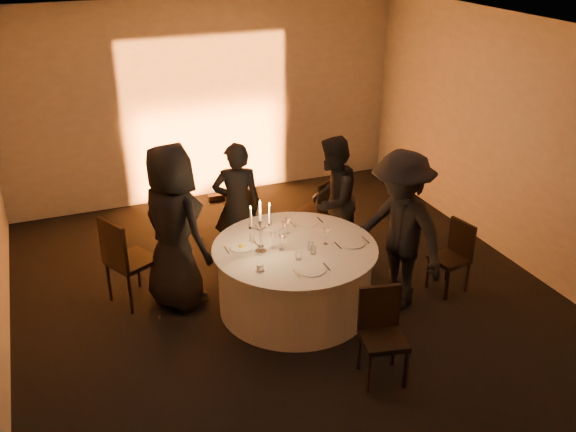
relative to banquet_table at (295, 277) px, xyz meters
name	(u,v)px	position (x,y,z in m)	size (l,w,h in m)	color
floor	(295,307)	(0.00, 0.00, -0.38)	(7.00, 7.00, 0.00)	black
ceiling	(296,36)	(0.00, 0.00, 2.62)	(7.00, 7.00, 0.00)	white
wall_back	(206,101)	(0.00, 3.50, 1.12)	(7.00, 7.00, 0.00)	#A5A199
wall_front	(527,401)	(0.00, -3.50, 1.12)	(7.00, 7.00, 0.00)	#A5A199
wall_right	(528,149)	(3.00, 0.00, 1.12)	(7.00, 7.00, 0.00)	#A5A199
uplighter_fixture	(216,198)	(0.00, 3.20, -0.33)	(0.25, 0.12, 0.10)	black
banquet_table	(295,277)	(0.00, 0.00, 0.00)	(1.80, 1.80, 0.77)	black
chair_left	(124,256)	(-1.72, 0.78, 0.22)	(0.62, 0.62, 1.06)	black
chair_back_left	(239,215)	(-0.13, 1.58, 0.10)	(0.41, 0.41, 0.87)	black
chair_back_right	(320,207)	(0.92, 1.36, 0.12)	(0.55, 0.55, 0.91)	black
chair_right	(454,253)	(1.87, -0.31, 0.09)	(0.43, 0.43, 0.85)	black
chair_front	(381,329)	(0.32, -1.37, 0.13)	(0.47, 0.48, 0.92)	black
guest_left	(173,227)	(-1.18, 0.60, 0.56)	(0.92, 0.60, 1.89)	black
guest_back_left	(237,206)	(-0.28, 1.17, 0.43)	(0.59, 0.39, 1.62)	black
guest_back_right	(332,200)	(0.86, 0.88, 0.43)	(0.79, 0.62, 1.63)	black
guest_right	(400,231)	(1.09, -0.34, 0.53)	(1.18, 0.68, 1.83)	black
plate_left	(242,246)	(-0.54, 0.19, 0.40)	(0.36, 0.27, 0.08)	white
plate_back_left	(271,226)	(-0.06, 0.56, 0.39)	(0.36, 0.28, 0.01)	white
plate_back_right	(306,222)	(0.35, 0.50, 0.39)	(0.35, 0.27, 0.01)	white
plate_right	(352,243)	(0.61, -0.16, 0.39)	(0.36, 0.30, 0.01)	white
plate_front	(311,270)	(-0.04, -0.53, 0.39)	(0.36, 0.29, 0.01)	white
coffee_cup	(260,267)	(-0.52, -0.33, 0.42)	(0.11, 0.11, 0.07)	white
candelabra	(261,234)	(-0.38, 0.02, 0.60)	(0.26, 0.12, 0.61)	silver
wine_glass_a	(284,226)	(-0.02, 0.25, 0.52)	(0.07, 0.07, 0.19)	white
wine_glass_b	(273,237)	(-0.23, 0.06, 0.52)	(0.07, 0.07, 0.19)	white
wine_glass_c	(281,239)	(-0.16, -0.01, 0.52)	(0.07, 0.07, 0.19)	white
wine_glass_d	(288,222)	(0.05, 0.33, 0.52)	(0.07, 0.07, 0.19)	white
wine_glass_e	(326,233)	(0.34, -0.06, 0.52)	(0.07, 0.07, 0.19)	white
tumbler_a	(298,255)	(-0.07, -0.27, 0.43)	(0.07, 0.07, 0.09)	white
tumbler_b	(252,238)	(-0.39, 0.28, 0.43)	(0.07, 0.07, 0.09)	white
tumbler_c	(313,250)	(0.12, -0.22, 0.43)	(0.07, 0.07, 0.09)	white
tumbler_d	(311,246)	(0.13, -0.13, 0.43)	(0.07, 0.07, 0.09)	white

